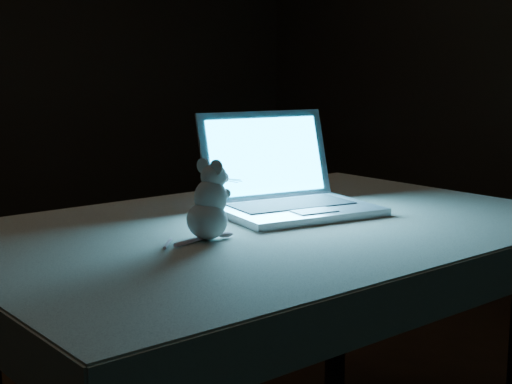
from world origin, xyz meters
TOP-DOWN VIEW (x-y plane):
  - table at (0.23, -0.64)m, footprint 1.45×1.05m
  - tablecloth at (0.15, -0.63)m, footprint 1.57×1.17m
  - laptop at (0.35, -0.58)m, footprint 0.39×0.35m
  - plush_mouse at (0.03, -0.71)m, footprint 0.14×0.14m

SIDE VIEW (x-z plane):
  - table at x=0.23m, z-range 0.00..0.72m
  - tablecloth at x=0.15m, z-range 0.62..0.73m
  - plush_mouse at x=0.03m, z-range 0.73..0.90m
  - laptop at x=0.35m, z-range 0.73..0.98m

